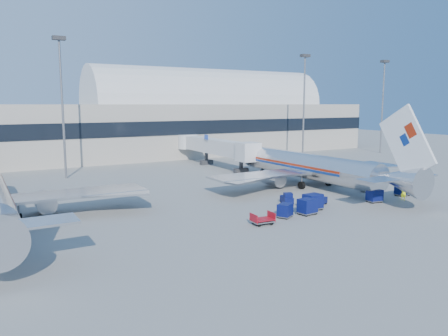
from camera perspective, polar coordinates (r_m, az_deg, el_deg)
ground at (r=56.27m, az=6.62°, el=-4.07°), size 260.00×260.00×0.00m
terminal at (r=101.89m, az=-19.22°, el=5.33°), size 170.00×28.15×21.00m
airliner_main at (r=65.43m, az=11.33°, el=0.17°), size 32.00×37.26×12.07m
jetbridge_near at (r=85.47m, az=-1.63°, el=2.89°), size 4.40×27.50×6.25m
mast_west at (r=75.15m, az=-20.47°, el=9.92°), size 2.00×1.20×22.60m
mast_east at (r=97.20m, az=10.44°, el=9.82°), size 2.00×1.20×22.60m
mast_far_east at (r=114.99m, az=20.08°, el=9.21°), size 2.00×1.20×22.60m
barrier_near at (r=69.63m, az=17.59°, el=-1.64°), size 3.00×0.55×0.90m
barrier_mid at (r=72.08m, az=19.36°, el=-1.39°), size 3.00×0.55×0.90m
barrier_far at (r=74.60m, az=21.01°, el=-1.16°), size 3.00×0.55×0.90m
tug_lead at (r=53.83m, az=12.36°, el=-4.07°), size 2.45×1.92×1.43m
tug_right at (r=63.80m, az=18.41°, el=-2.31°), size 2.68×1.98×1.57m
tug_left at (r=53.64m, az=8.22°, el=-3.99°), size 1.86×2.50×1.46m
cart_train_a at (r=51.09m, az=11.53°, el=-4.32°), size 2.17×1.70×1.85m
cart_train_b at (r=48.96m, az=10.83°, el=-4.92°), size 2.15×1.74×1.75m
cart_train_c at (r=47.28m, az=7.98°, el=-5.49°), size 2.12×1.96×1.50m
cart_solo_near at (r=57.12m, az=19.06°, el=-3.42°), size 1.93×1.55×1.58m
cart_solo_far at (r=62.47m, az=22.28°, el=-2.60°), size 1.84×1.41×1.61m
cart_open_red at (r=44.46m, az=5.07°, el=-6.83°), size 2.29×1.69×0.59m
ramp_worker at (r=59.83m, az=22.39°, el=-3.00°), size 0.62×0.78×1.86m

